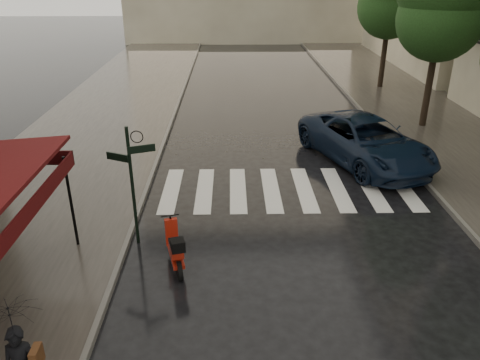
{
  "coord_description": "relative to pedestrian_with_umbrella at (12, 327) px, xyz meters",
  "views": [
    {
      "loc": [
        1.2,
        -7.25,
        6.49
      ],
      "look_at": [
        1.42,
        3.71,
        1.4
      ],
      "focal_mm": 35.0,
      "sensor_mm": 36.0,
      "label": 1
    }
  ],
  "objects": [
    {
      "name": "sidewalk_near",
      "position": [
        -2.5,
        13.95,
        -1.64
      ],
      "size": [
        6.0,
        60.0,
        0.12
      ],
      "primitive_type": "cube",
      "color": "#38332D",
      "rests_on": "ground"
    },
    {
      "name": "curb_near",
      "position": [
        0.55,
        13.95,
        -1.63
      ],
      "size": [
        0.12,
        60.0,
        0.16
      ],
      "primitive_type": "cube",
      "color": "#595651",
      "rests_on": "ground"
    },
    {
      "name": "signpost",
      "position": [
        0.8,
        4.95,
        0.13
      ],
      "size": [
        1.17,
        0.29,
        3.1
      ],
      "color": "black",
      "rests_on": "ground"
    },
    {
      "name": "curb_far",
      "position": [
        9.45,
        13.95,
        -1.63
      ],
      "size": [
        0.12,
        60.0,
        0.16
      ],
      "primitive_type": "cube",
      "color": "#595651",
      "rests_on": "ground"
    },
    {
      "name": "sidewalk_far",
      "position": [
        12.25,
        13.95,
        -1.64
      ],
      "size": [
        5.5,
        60.0,
        0.12
      ],
      "primitive_type": "cube",
      "color": "#38332D",
      "rests_on": "ground"
    },
    {
      "name": "parked_car",
      "position": [
        7.94,
        10.18,
        -0.91
      ],
      "size": [
        4.51,
        6.3,
        1.6
      ],
      "primitive_type": "imported",
      "rotation": [
        0.0,
        0.0,
        0.36
      ],
      "color": "black",
      "rests_on": "ground"
    },
    {
      "name": "scooter",
      "position": [
        1.88,
        3.87,
        -1.21
      ],
      "size": [
        0.68,
        1.58,
        1.06
      ],
      "rotation": [
        0.0,
        0.0,
        0.27
      ],
      "color": "black",
      "rests_on": "ground"
    },
    {
      "name": "ground",
      "position": [
        2.0,
        1.95,
        -1.7
      ],
      "size": [
        120.0,
        120.0,
        0.0
      ],
      "primitive_type": "plane",
      "color": "black",
      "rests_on": "ground"
    },
    {
      "name": "pedestrian_with_umbrella",
      "position": [
        0.0,
        0.0,
        0.0
      ],
      "size": [
        0.93,
        0.94,
        2.38
      ],
      "rotation": [
        0.0,
        0.0,
        0.03
      ],
      "color": "black",
      "rests_on": "sidewalk_near"
    },
    {
      "name": "crosswalk",
      "position": [
        4.97,
        7.95,
        -1.7
      ],
      "size": [
        7.85,
        3.2,
        0.01
      ],
      "color": "silver",
      "rests_on": "ground"
    }
  ]
}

